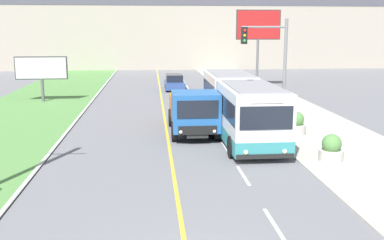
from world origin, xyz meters
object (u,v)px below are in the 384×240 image
(billboard_large, at_px, (258,28))
(car_distant, at_px, (174,82))
(city_bus, at_px, (239,106))
(dump_truck, at_px, (194,113))
(planter_round_second, at_px, (296,124))
(traffic_light_mast, at_px, (272,66))
(billboard_small, at_px, (41,69))
(planter_round_near, at_px, (331,149))

(billboard_large, bearing_deg, car_distant, -177.53)
(city_bus, relative_size, car_distant, 2.78)
(city_bus, relative_size, billboard_large, 1.60)
(dump_truck, xyz_separation_m, car_distant, (-0.06, 19.04, -0.58))
(planter_round_second, bearing_deg, traffic_light_mast, -137.73)
(billboard_small, bearing_deg, planter_round_near, -47.98)
(city_bus, height_order, billboard_large, billboard_large)
(dump_truck, relative_size, billboard_large, 0.86)
(billboard_large, distance_m, planter_round_second, 20.59)
(dump_truck, bearing_deg, billboard_large, 67.49)
(car_distant, relative_size, planter_round_near, 3.66)
(car_distant, distance_m, billboard_large, 9.55)
(car_distant, bearing_deg, traffic_light_mast, -80.04)
(planter_round_near, bearing_deg, planter_round_second, 89.31)
(planter_round_near, bearing_deg, car_distant, 102.74)
(city_bus, distance_m, billboard_large, 20.27)
(traffic_light_mast, distance_m, planter_round_near, 5.06)
(traffic_light_mast, relative_size, billboard_small, 1.53)
(city_bus, height_order, planter_round_near, city_bus)
(billboard_small, distance_m, planter_round_near, 24.50)
(billboard_small, bearing_deg, car_distant, 30.44)
(dump_truck, bearing_deg, billboard_small, 130.58)
(dump_truck, xyz_separation_m, planter_round_second, (5.54, -0.39, -0.64))
(planter_round_second, bearing_deg, billboard_large, 82.80)
(city_bus, distance_m, billboard_small, 18.26)
(car_distant, distance_m, billboard_small, 12.68)
(traffic_light_mast, distance_m, planter_round_second, 4.17)
(billboard_small, bearing_deg, city_bus, -42.67)
(billboard_large, xyz_separation_m, planter_round_near, (-2.56, -24.85, -5.14))
(billboard_large, bearing_deg, planter_round_near, -95.89)
(traffic_light_mast, relative_size, billboard_large, 0.83)
(dump_truck, bearing_deg, planter_round_second, -4.03)
(traffic_light_mast, bearing_deg, dump_truck, 150.04)
(billboard_small, bearing_deg, billboard_large, 19.52)
(dump_truck, distance_m, traffic_light_mast, 4.99)
(car_distant, distance_m, planter_round_second, 20.23)
(traffic_light_mast, height_order, billboard_large, billboard_large)
(billboard_small, height_order, planter_round_second, billboard_small)
(car_distant, xyz_separation_m, billboard_small, (-10.81, -6.35, 1.88))
(city_bus, distance_m, traffic_light_mast, 3.58)
(car_distant, xyz_separation_m, billboard_large, (8.10, 0.35, 5.05))
(billboard_large, xyz_separation_m, billboard_small, (-18.91, -6.70, -3.16))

